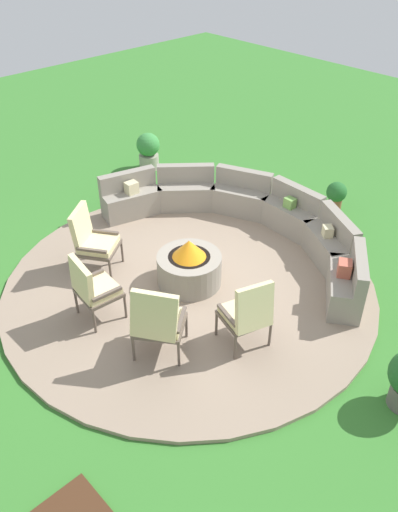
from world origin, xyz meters
The scene contains 10 objects.
ground_plane centered at (0.00, 0.00, 0.00)m, with size 24.00×24.00×0.00m, color #387A2D.
patio_circle centered at (0.00, 0.00, 0.03)m, with size 5.61×5.61×0.06m, color gray.
fire_pit centered at (0.00, 0.00, 0.36)m, with size 0.97×0.97×0.76m.
curved_stone_bench centered at (-0.29, 1.64, 0.38)m, with size 4.89×2.49×0.80m.
lounge_chair_front_left centered at (-1.27, -0.84, 0.62)m, with size 0.79×0.80×1.08m.
lounge_chair_front_right centered at (-0.31, -1.48, 0.60)m, with size 0.60×0.57×1.04m.
lounge_chair_back_left centered at (0.82, -1.29, 0.63)m, with size 0.83×0.83×1.13m.
lounge_chair_back_right centered at (1.48, -0.35, 0.61)m, with size 0.70×0.69×1.06m.
potted_plant_0 centered at (0.30, 3.37, 0.39)m, with size 0.37×0.37×0.66m.
potted_plant_1 centered at (-3.59, 2.12, 0.43)m, with size 0.49×0.49×0.79m.
Camera 1 is at (4.60, -4.17, 4.99)m, focal length 36.33 mm.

